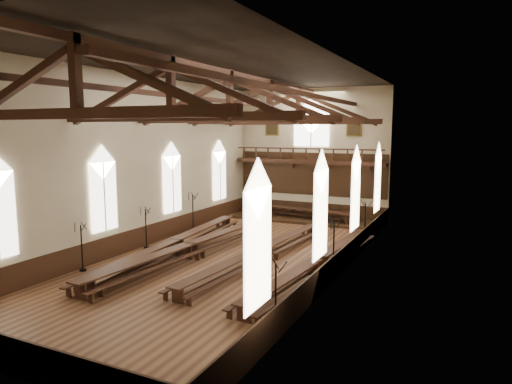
% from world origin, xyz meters
% --- Properties ---
extents(ground, '(26.00, 26.00, 0.00)m').
position_xyz_m(ground, '(0.00, 0.00, 0.00)').
color(ground, brown).
rests_on(ground, ground).
extents(room_walls, '(26.00, 26.00, 26.00)m').
position_xyz_m(room_walls, '(0.00, 0.00, 6.46)').
color(room_walls, beige).
rests_on(room_walls, ground).
extents(wainscot_band, '(12.00, 26.00, 1.20)m').
position_xyz_m(wainscot_band, '(0.00, 0.00, 0.60)').
color(wainscot_band, '#341B0F').
rests_on(wainscot_band, ground).
extents(side_windows, '(11.85, 19.80, 4.50)m').
position_xyz_m(side_windows, '(-0.00, -0.00, 3.74)').
color(side_windows, white).
rests_on(side_windows, room_walls).
extents(end_window, '(2.80, 0.12, 3.80)m').
position_xyz_m(end_window, '(0.00, 12.90, 7.22)').
color(end_window, white).
rests_on(end_window, room_walls).
extents(minstrels_gallery, '(11.80, 1.24, 3.70)m').
position_xyz_m(minstrels_gallery, '(0.00, 12.66, 3.91)').
color(minstrels_gallery, '#381F12').
rests_on(minstrels_gallery, room_walls).
extents(portraits, '(7.75, 0.09, 1.45)m').
position_xyz_m(portraits, '(0.00, 12.90, 7.10)').
color(portraits, brown).
rests_on(portraits, room_walls).
extents(roof_trusses, '(11.70, 25.70, 2.80)m').
position_xyz_m(roof_trusses, '(0.00, -0.00, 8.22)').
color(roof_trusses, '#381F12').
rests_on(roof_trusses, room_walls).
extents(refectory_row_a, '(2.26, 14.83, 0.78)m').
position_xyz_m(refectory_row_a, '(-3.48, -0.25, 0.57)').
color(refectory_row_a, '#381F12').
rests_on(refectory_row_a, ground).
extents(refectory_row_b, '(2.22, 15.12, 0.82)m').
position_xyz_m(refectory_row_b, '(-2.10, -0.72, 0.60)').
color(refectory_row_b, '#381F12').
rests_on(refectory_row_b, ground).
extents(refectory_row_c, '(1.97, 14.27, 0.73)m').
position_xyz_m(refectory_row_c, '(1.64, 0.33, 0.53)').
color(refectory_row_c, '#381F12').
rests_on(refectory_row_c, ground).
extents(refectory_row_d, '(2.05, 14.34, 0.73)m').
position_xyz_m(refectory_row_d, '(4.93, -0.11, 0.53)').
color(refectory_row_d, '#381F12').
rests_on(refectory_row_d, ground).
extents(dais, '(11.40, 2.85, 0.19)m').
position_xyz_m(dais, '(-0.15, 11.40, 0.10)').
color(dais, '#341B0F').
rests_on(dais, ground).
extents(high_table, '(7.97, 1.70, 0.74)m').
position_xyz_m(high_table, '(-0.15, 11.40, 0.82)').
color(high_table, '#381F12').
rests_on(high_table, dais).
extents(high_chairs, '(6.74, 0.45, 1.00)m').
position_xyz_m(high_chairs, '(-0.15, 12.17, 0.73)').
color(high_chairs, '#381F12').
rests_on(high_chairs, dais).
extents(candelabrum_left_near, '(0.72, 0.72, 2.43)m').
position_xyz_m(candelabrum_left_near, '(-5.55, -4.98, 0.74)').
color(candelabrum_left_near, black).
rests_on(candelabrum_left_near, ground).
extents(candelabrum_left_mid, '(0.71, 0.73, 2.44)m').
position_xyz_m(candelabrum_left_mid, '(-5.55, -0.15, 0.74)').
color(candelabrum_left_mid, black).
rests_on(candelabrum_left_mid, ground).
extents(candelabrum_left_far, '(0.74, 0.82, 2.68)m').
position_xyz_m(candelabrum_left_far, '(-5.55, 4.76, 0.81)').
color(candelabrum_left_far, black).
rests_on(candelabrum_left_far, ground).
extents(candelabrum_right_near, '(0.68, 0.76, 2.48)m').
position_xyz_m(candelabrum_right_near, '(5.55, -6.84, 0.75)').
color(candelabrum_right_near, black).
rests_on(candelabrum_right_near, ground).
extents(candelabrum_right_mid, '(0.80, 0.81, 2.72)m').
position_xyz_m(candelabrum_right_mid, '(5.55, 0.30, 0.83)').
color(candelabrum_right_mid, black).
rests_on(candelabrum_right_mid, ground).
extents(candelabrum_right_far, '(0.77, 0.73, 2.54)m').
position_xyz_m(candelabrum_right_far, '(5.55, 7.27, 0.77)').
color(candelabrum_right_far, black).
rests_on(candelabrum_right_far, ground).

